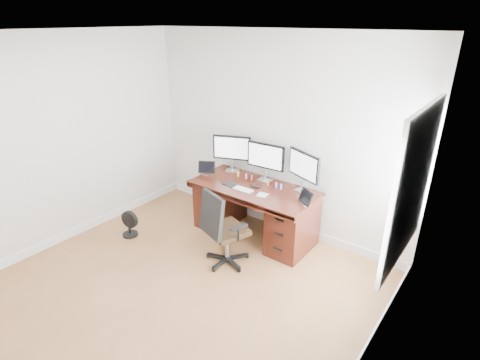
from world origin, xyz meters
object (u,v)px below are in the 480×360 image
Objects in this scene: office_chair at (224,240)px; keyboard at (243,190)px; desk at (255,209)px; floor_fan at (129,224)px; monitor_center at (265,157)px.

keyboard is (-0.13, 0.57, 0.43)m from office_chair.
desk is 1.73× the size of office_chair.
floor_fan is 0.67× the size of monitor_center.
keyboard is (1.33, 0.88, 0.58)m from floor_fan.
keyboard is at bearing -99.85° from monitor_center.
floor_fan is 2.11m from monitor_center.
office_chair is (0.09, -0.77, -0.08)m from desk.
keyboard reaches higher than floor_fan.
monitor_center is (1.37, 1.31, 0.91)m from floor_fan.
office_chair is 1.27m from monitor_center.
monitor_center reaches higher than office_chair.
monitor_center reaches higher than floor_fan.
keyboard reaches higher than desk.
monitor_center is at bearing 84.04° from keyboard.
keyboard is (-0.05, -0.20, 0.36)m from desk.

